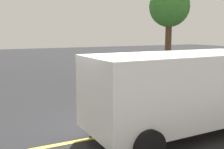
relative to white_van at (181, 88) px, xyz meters
name	(u,v)px	position (x,y,z in m)	size (l,w,h in m)	color
ground_plane	(115,134)	(-1.58, 0.74, -1.27)	(80.00, 80.00, 0.00)	#262628
lane_marking_centre	(198,119)	(1.42, 0.74, -1.26)	(28.00, 0.16, 0.01)	#E0D14C
white_van	(181,88)	(0.00, 0.00, 0.00)	(5.25, 2.36, 2.20)	white
tree_left_verge	(169,8)	(4.82, 6.73, 2.76)	(2.21, 2.21, 5.23)	#513823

